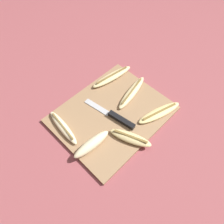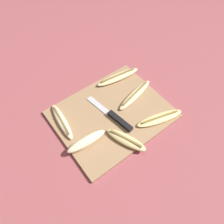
% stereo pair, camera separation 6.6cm
% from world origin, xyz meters
% --- Properties ---
extents(ground_plane, '(4.00, 4.00, 0.00)m').
position_xyz_m(ground_plane, '(0.00, 0.00, 0.00)').
color(ground_plane, '#93474C').
extents(cutting_board, '(0.43, 0.35, 0.01)m').
position_xyz_m(cutting_board, '(0.00, 0.00, 0.01)').
color(cutting_board, '#997551').
rests_on(cutting_board, ground_plane).
extents(knife, '(0.06, 0.23, 0.02)m').
position_xyz_m(knife, '(-0.01, -0.03, 0.02)').
color(knife, black).
rests_on(knife, cutting_board).
extents(banana_golden_short, '(0.20, 0.09, 0.02)m').
position_xyz_m(banana_golden_short, '(0.13, -0.13, 0.02)').
color(banana_golden_short, '#EDD689').
rests_on(banana_golden_short, cutting_board).
extents(banana_mellow_near, '(0.21, 0.07, 0.02)m').
position_xyz_m(banana_mellow_near, '(0.13, 0.13, 0.02)').
color(banana_mellow_near, beige).
rests_on(banana_mellow_near, cutting_board).
extents(banana_pale_long, '(0.16, 0.05, 0.04)m').
position_xyz_m(banana_pale_long, '(-0.15, -0.05, 0.03)').
color(banana_pale_long, beige).
rests_on(banana_pale_long, cutting_board).
extents(banana_ripe_center, '(0.20, 0.08, 0.02)m').
position_xyz_m(banana_ripe_center, '(0.13, 0.01, 0.02)').
color(banana_ripe_center, beige).
rests_on(banana_ripe_center, cutting_board).
extents(banana_cream_curved, '(0.05, 0.18, 0.02)m').
position_xyz_m(banana_cream_curved, '(-0.18, 0.08, 0.02)').
color(banana_cream_curved, beige).
rests_on(banana_cream_curved, cutting_board).
extents(banana_spotted_left, '(0.10, 0.16, 0.02)m').
position_xyz_m(banana_spotted_left, '(-0.03, -0.13, 0.02)').
color(banana_spotted_left, '#DBC684').
rests_on(banana_spotted_left, cutting_board).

